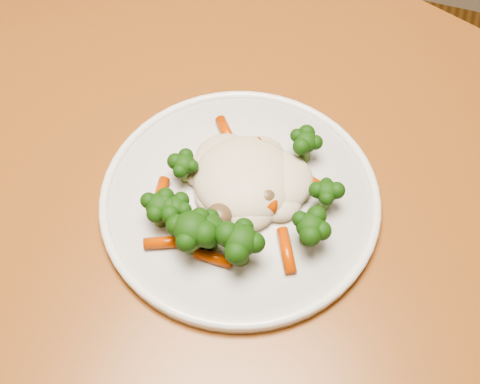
% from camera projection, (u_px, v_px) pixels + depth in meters
% --- Properties ---
extents(dining_table, '(1.44, 1.21, 0.75)m').
position_uv_depth(dining_table, '(272.00, 261.00, 0.72)').
color(dining_table, brown).
rests_on(dining_table, ground).
extents(plate, '(0.30, 0.30, 0.01)m').
position_uv_depth(plate, '(240.00, 199.00, 0.64)').
color(plate, white).
rests_on(plate, dining_table).
extents(meal, '(0.19, 0.20, 0.05)m').
position_uv_depth(meal, '(237.00, 196.00, 0.61)').
color(meal, beige).
rests_on(meal, plate).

